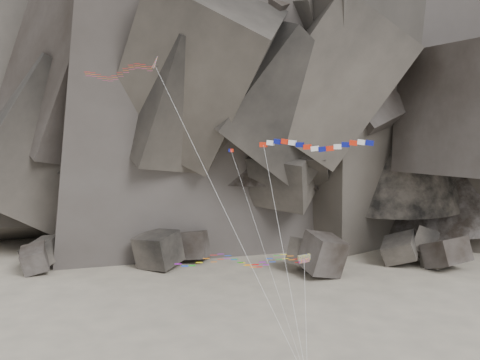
# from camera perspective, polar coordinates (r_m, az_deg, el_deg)

# --- Properties ---
(ground) EXTENTS (260.00, 260.00, 0.00)m
(ground) POSITION_cam_1_polar(r_m,az_deg,el_deg) (62.29, -1.01, -17.63)
(ground) COLOR #AB9F89
(ground) RESTS_ON ground
(headland) EXTENTS (110.00, 70.00, 84.00)m
(headland) POSITION_cam_1_polar(r_m,az_deg,el_deg) (128.27, 1.31, 13.48)
(headland) COLOR #4B453D
(headland) RESTS_ON ground
(boulder_field) EXTENTS (77.89, 17.86, 8.36)m
(boulder_field) POSITION_cam_1_polar(r_m,az_deg,el_deg) (94.16, 2.39, -8.04)
(boulder_field) COLOR #47423F
(boulder_field) RESTS_ON ground
(delta_kite) EXTENTS (25.17, 13.90, 31.09)m
(delta_kite) POSITION_cam_1_polar(r_m,az_deg,el_deg) (62.83, -13.10, 11.12)
(delta_kite) COLOR red
(delta_kite) RESTS_ON ground
(banner_kite) EXTENTS (12.48, 15.77, 21.85)m
(banner_kite) POSITION_cam_1_polar(r_m,az_deg,el_deg) (60.27, 7.96, 3.69)
(banner_kite) COLOR red
(banner_kite) RESTS_ON ground
(parafoil_kite) EXTENTS (15.33, 12.04, 9.29)m
(parafoil_kite) POSITION_cam_1_polar(r_m,az_deg,el_deg) (59.35, -0.39, -8.51)
(parafoil_kite) COLOR #D9E30C
(parafoil_kite) RESTS_ON ground
(pennant_kite) EXTENTS (8.24, 13.49, 20.73)m
(pennant_kite) POSITION_cam_1_polar(r_m,az_deg,el_deg) (57.71, 0.51, -1.39)
(pennant_kite) COLOR red
(pennant_kite) RESTS_ON ground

